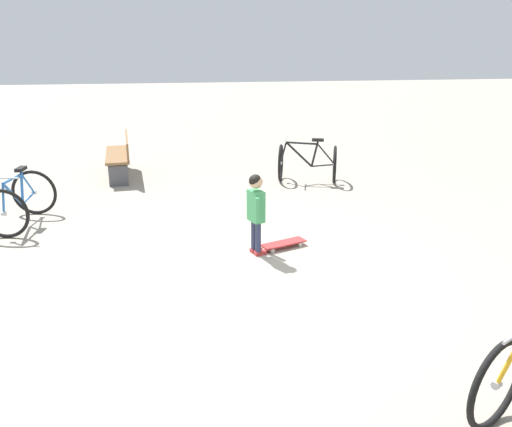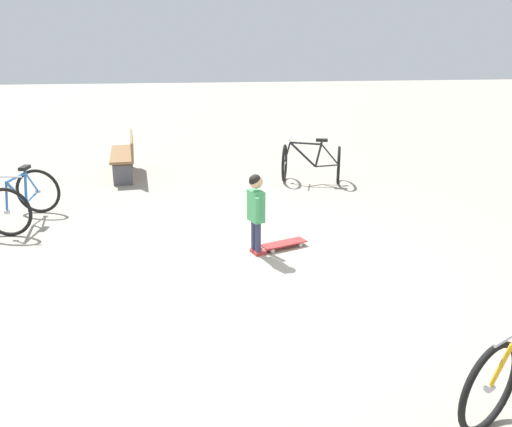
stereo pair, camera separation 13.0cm
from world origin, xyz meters
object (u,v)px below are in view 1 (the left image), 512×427
object	(u,v)px
child_person	(256,205)
skateboard	(284,243)
bicycle_far	(20,201)
street_bench	(120,155)
bicycle_mid	(307,162)

from	to	relation	value
child_person	skateboard	distance (m)	0.73
child_person	bicycle_far	distance (m)	3.63
child_person	street_bench	distance (m)	4.72
bicycle_mid	bicycle_far	world-z (taller)	same
child_person	bicycle_far	world-z (taller)	child_person
skateboard	bicycle_mid	xyz separation A→B (m)	(-1.05, -3.16, 0.32)
child_person	bicycle_far	bearing A→B (deg)	-24.90
bicycle_far	street_bench	world-z (taller)	bicycle_far
bicycle_far	child_person	bearing A→B (deg)	155.10
bicycle_mid	street_bench	xyz separation A→B (m)	(3.55, -0.90, 0.04)
skateboard	bicycle_mid	distance (m)	3.35
bicycle_far	bicycle_mid	bearing A→B (deg)	-159.30
bicycle_mid	bicycle_far	size ratio (longest dim) A/B	1.05
child_person	street_bench	size ratio (longest dim) A/B	0.65
street_bench	bicycle_far	bearing A→B (deg)	66.40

